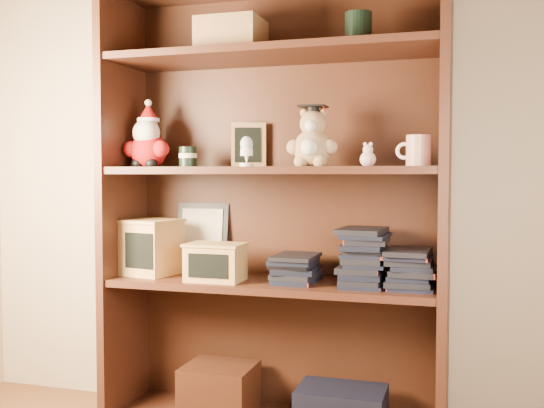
# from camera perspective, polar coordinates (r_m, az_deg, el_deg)

# --- Properties ---
(bookcase) EXTENTS (1.20, 0.35, 1.60)m
(bookcase) POSITION_cam_1_polar(r_m,az_deg,el_deg) (2.28, 0.31, -0.98)
(bookcase) COLOR #3F1E12
(bookcase) RESTS_ON ground
(shelf_lower) EXTENTS (1.14, 0.33, 0.02)m
(shelf_lower) POSITION_cam_1_polar(r_m,az_deg,el_deg) (2.26, -0.00, -7.19)
(shelf_lower) COLOR #3F1E12
(shelf_lower) RESTS_ON ground
(shelf_upper) EXTENTS (1.14, 0.33, 0.02)m
(shelf_upper) POSITION_cam_1_polar(r_m,az_deg,el_deg) (2.22, -0.00, 3.03)
(shelf_upper) COLOR #3F1E12
(shelf_upper) RESTS_ON ground
(santa_plush) EXTENTS (0.18, 0.13, 0.26)m
(santa_plush) POSITION_cam_1_polar(r_m,az_deg,el_deg) (2.40, -11.08, 5.50)
(santa_plush) COLOR #A50F0F
(santa_plush) RESTS_ON shelf_upper
(teachers_tin) EXTENTS (0.07, 0.07, 0.07)m
(teachers_tin) POSITION_cam_1_polar(r_m,az_deg,el_deg) (2.34, -7.54, 4.22)
(teachers_tin) COLOR black
(teachers_tin) RESTS_ON shelf_upper
(chalkboard_plaque) EXTENTS (0.13, 0.09, 0.17)m
(chalkboard_plaque) POSITION_cam_1_polar(r_m,az_deg,el_deg) (2.37, -2.11, 5.24)
(chalkboard_plaque) COLOR #9E7547
(chalkboard_plaque) RESTS_ON shelf_upper
(egg_cup) EXTENTS (0.05, 0.05, 0.10)m
(egg_cup) POSITION_cam_1_polar(r_m,az_deg,el_deg) (2.17, -2.29, 4.84)
(egg_cup) COLOR white
(egg_cup) RESTS_ON shelf_upper
(grad_teddy_bear) EXTENTS (0.18, 0.15, 0.21)m
(grad_teddy_bear) POSITION_cam_1_polar(r_m,az_deg,el_deg) (2.18, 3.66, 5.50)
(grad_teddy_bear) COLOR #A28055
(grad_teddy_bear) RESTS_ON shelf_upper
(pink_figurine) EXTENTS (0.05, 0.05, 0.08)m
(pink_figurine) POSITION_cam_1_polar(r_m,az_deg,el_deg) (2.15, 8.59, 4.19)
(pink_figurine) COLOR beige
(pink_figurine) RESTS_ON shelf_upper
(teacher_mug) EXTENTS (0.12, 0.08, 0.10)m
(teacher_mug) POSITION_cam_1_polar(r_m,az_deg,el_deg) (2.13, 12.94, 4.67)
(teacher_mug) COLOR silver
(teacher_mug) RESTS_ON shelf_upper
(certificate_frame) EXTENTS (0.21, 0.05, 0.26)m
(certificate_frame) POSITION_cam_1_polar(r_m,az_deg,el_deg) (2.48, -6.26, -2.96)
(certificate_frame) COLOR black
(certificate_frame) RESTS_ON shelf_lower
(treats_box) EXTENTS (0.22, 0.22, 0.21)m
(treats_box) POSITION_cam_1_polar(r_m,az_deg,el_deg) (2.42, -10.79, -3.77)
(treats_box) COLOR tan
(treats_box) RESTS_ON shelf_lower
(pencils_box) EXTENTS (0.20, 0.14, 0.13)m
(pencils_box) POSITION_cam_1_polar(r_m,az_deg,el_deg) (2.24, -5.10, -5.18)
(pencils_box) COLOR tan
(pencils_box) RESTS_ON shelf_lower
(book_stack_left) EXTENTS (0.14, 0.20, 0.10)m
(book_stack_left) POSITION_cam_1_polar(r_m,az_deg,el_deg) (2.22, 2.26, -5.76)
(book_stack_left) COLOR black
(book_stack_left) RESTS_ON shelf_lower
(book_stack_mid) EXTENTS (0.14, 0.20, 0.19)m
(book_stack_mid) POSITION_cam_1_polar(r_m,az_deg,el_deg) (2.17, 8.25, -4.72)
(book_stack_mid) COLOR black
(book_stack_mid) RESTS_ON shelf_lower
(book_stack_right) EXTENTS (0.14, 0.20, 0.13)m
(book_stack_right) POSITION_cam_1_polar(r_m,az_deg,el_deg) (2.15, 12.43, -5.66)
(book_stack_right) COLOR black
(book_stack_right) RESTS_ON shelf_lower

